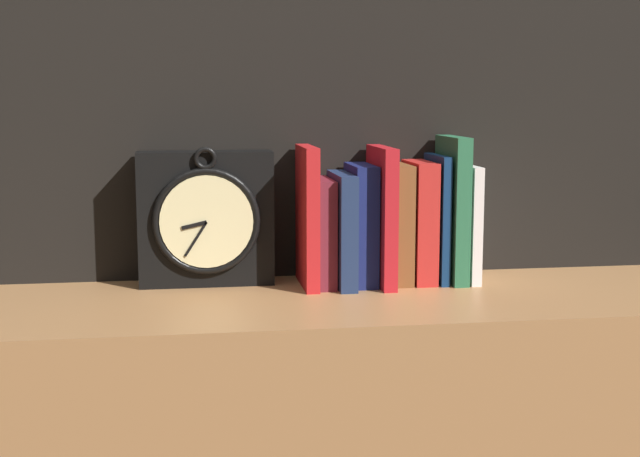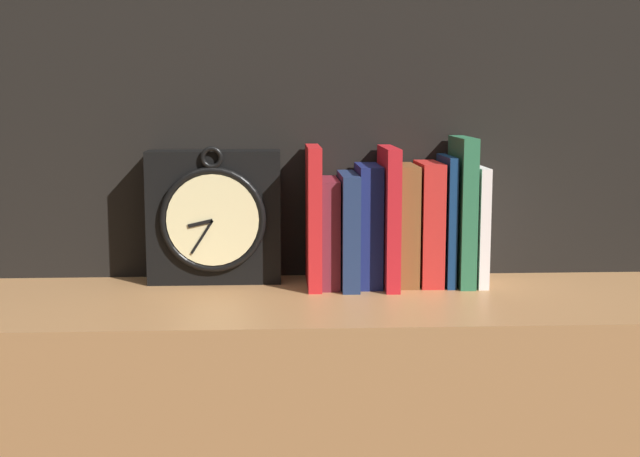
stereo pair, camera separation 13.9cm
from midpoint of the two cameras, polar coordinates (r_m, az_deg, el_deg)
clock at (r=1.52m, az=-4.20°, el=0.73°), size 0.23×0.08×0.24m
book_slot0_red at (r=1.49m, az=2.25°, el=0.77°), size 0.02×0.14×0.24m
book_slot1_maroon at (r=1.51m, az=3.22°, el=-0.24°), size 0.03×0.13×0.18m
book_slot2_navy at (r=1.50m, az=4.48°, el=-0.10°), size 0.03×0.15×0.19m
book_slot3_navy at (r=1.51m, az=5.74°, el=0.22°), size 0.04×0.13×0.20m
book_slot4_red at (r=1.51m, az=7.06°, el=0.74°), size 0.02×0.15×0.23m
book_slot5_brown at (r=1.53m, az=8.09°, el=0.26°), size 0.03×0.12×0.20m
book_slot6_red at (r=1.54m, az=9.54°, el=0.34°), size 0.04×0.12×0.21m
book_slot7_navy at (r=1.54m, az=10.66°, el=0.54°), size 0.01×0.13×0.22m
book_slot8_green at (r=1.54m, az=11.65°, el=1.10°), size 0.03×0.13×0.25m
book_slot9_white at (r=1.55m, az=12.56°, el=0.21°), size 0.02×0.13×0.20m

